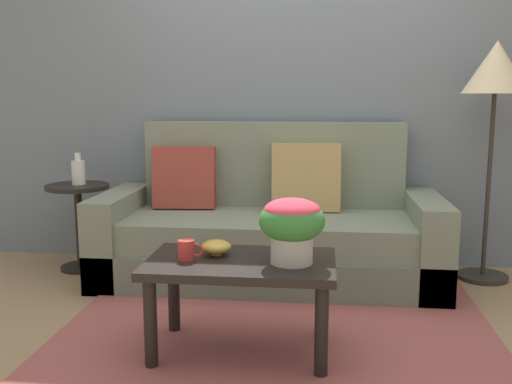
{
  "coord_description": "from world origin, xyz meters",
  "views": [
    {
      "loc": [
        0.22,
        -3.02,
        1.24
      ],
      "look_at": [
        -0.14,
        0.19,
        0.7
      ],
      "focal_mm": 40.77,
      "sensor_mm": 36.0,
      "label": 1
    }
  ],
  "objects_px": {
    "couch": "(269,231)",
    "potted_plant": "(292,223)",
    "coffee_table": "(241,275)",
    "floor_lamp": "(495,81)",
    "coffee_mug": "(187,250)",
    "side_table": "(78,211)",
    "table_vase": "(78,172)",
    "snack_bowl": "(216,247)"
  },
  "relations": [
    {
      "from": "table_vase",
      "to": "coffee_mug",
      "type": "bearing_deg",
      "value": -49.9
    },
    {
      "from": "coffee_table",
      "to": "floor_lamp",
      "type": "relative_size",
      "value": 0.56
    },
    {
      "from": "floor_lamp",
      "to": "snack_bowl",
      "type": "bearing_deg",
      "value": -142.09
    },
    {
      "from": "snack_bowl",
      "to": "table_vase",
      "type": "bearing_deg",
      "value": 135.49
    },
    {
      "from": "floor_lamp",
      "to": "coffee_mug",
      "type": "xyz_separation_m",
      "value": [
        -1.73,
        -1.35,
        -0.81
      ]
    },
    {
      "from": "table_vase",
      "to": "snack_bowl",
      "type": "bearing_deg",
      "value": -44.51
    },
    {
      "from": "potted_plant",
      "to": "coffee_mug",
      "type": "relative_size",
      "value": 2.47
    },
    {
      "from": "couch",
      "to": "table_vase",
      "type": "xyz_separation_m",
      "value": [
        -1.35,
        0.05,
        0.38
      ]
    },
    {
      "from": "floor_lamp",
      "to": "snack_bowl",
      "type": "distance_m",
      "value": 2.2
    },
    {
      "from": "potted_plant",
      "to": "floor_lamp",
      "type": "bearing_deg",
      "value": 47.58
    },
    {
      "from": "side_table",
      "to": "coffee_mug",
      "type": "height_order",
      "value": "side_table"
    },
    {
      "from": "potted_plant",
      "to": "snack_bowl",
      "type": "bearing_deg",
      "value": 164.98
    },
    {
      "from": "floor_lamp",
      "to": "snack_bowl",
      "type": "height_order",
      "value": "floor_lamp"
    },
    {
      "from": "potted_plant",
      "to": "coffee_mug",
      "type": "bearing_deg",
      "value": 179.92
    },
    {
      "from": "coffee_table",
      "to": "snack_bowl",
      "type": "distance_m",
      "value": 0.19
    },
    {
      "from": "couch",
      "to": "potted_plant",
      "type": "xyz_separation_m",
      "value": [
        0.22,
        -1.22,
        0.33
      ]
    },
    {
      "from": "couch",
      "to": "side_table",
      "type": "height_order",
      "value": "couch"
    },
    {
      "from": "couch",
      "to": "coffee_mug",
      "type": "xyz_separation_m",
      "value": [
        -0.28,
        -1.22,
        0.19
      ]
    },
    {
      "from": "floor_lamp",
      "to": "table_vase",
      "type": "distance_m",
      "value": 2.88
    },
    {
      "from": "snack_bowl",
      "to": "side_table",
      "type": "bearing_deg",
      "value": 136.03
    },
    {
      "from": "coffee_table",
      "to": "couch",
      "type": "bearing_deg",
      "value": 88.85
    },
    {
      "from": "side_table",
      "to": "snack_bowl",
      "type": "relative_size",
      "value": 4.14
    },
    {
      "from": "side_table",
      "to": "floor_lamp",
      "type": "bearing_deg",
      "value": 1.84
    },
    {
      "from": "side_table",
      "to": "table_vase",
      "type": "relative_size",
      "value": 2.74
    },
    {
      "from": "snack_bowl",
      "to": "floor_lamp",
      "type": "bearing_deg",
      "value": 37.91
    },
    {
      "from": "couch",
      "to": "potted_plant",
      "type": "distance_m",
      "value": 1.29
    },
    {
      "from": "coffee_table",
      "to": "table_vase",
      "type": "distance_m",
      "value": 1.85
    },
    {
      "from": "floor_lamp",
      "to": "potted_plant",
      "type": "distance_m",
      "value": 1.95
    },
    {
      "from": "couch",
      "to": "floor_lamp",
      "type": "relative_size",
      "value": 1.43
    },
    {
      "from": "coffee_mug",
      "to": "couch",
      "type": "bearing_deg",
      "value": 77.26
    },
    {
      "from": "couch",
      "to": "coffee_table",
      "type": "xyz_separation_m",
      "value": [
        -0.02,
        -1.19,
        0.07
      ]
    },
    {
      "from": "couch",
      "to": "side_table",
      "type": "relative_size",
      "value": 3.68
    },
    {
      "from": "coffee_table",
      "to": "potted_plant",
      "type": "relative_size",
      "value": 2.92
    },
    {
      "from": "couch",
      "to": "side_table",
      "type": "distance_m",
      "value": 1.36
    },
    {
      "from": "couch",
      "to": "potted_plant",
      "type": "bearing_deg",
      "value": -79.88
    },
    {
      "from": "potted_plant",
      "to": "coffee_mug",
      "type": "xyz_separation_m",
      "value": [
        -0.5,
        0.0,
        -0.14
      ]
    },
    {
      "from": "coffee_mug",
      "to": "side_table",
      "type": "bearing_deg",
      "value": 130.63
    },
    {
      "from": "couch",
      "to": "table_vase",
      "type": "height_order",
      "value": "couch"
    },
    {
      "from": "side_table",
      "to": "table_vase",
      "type": "xyz_separation_m",
      "value": [
        0.01,
        0.01,
        0.28
      ]
    },
    {
      "from": "coffee_mug",
      "to": "table_vase",
      "type": "xyz_separation_m",
      "value": [
        -1.07,
        1.28,
        0.19
      ]
    },
    {
      "from": "side_table",
      "to": "floor_lamp",
      "type": "xyz_separation_m",
      "value": [
        2.82,
        0.09,
        0.91
      ]
    },
    {
      "from": "potted_plant",
      "to": "snack_bowl",
      "type": "height_order",
      "value": "potted_plant"
    }
  ]
}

